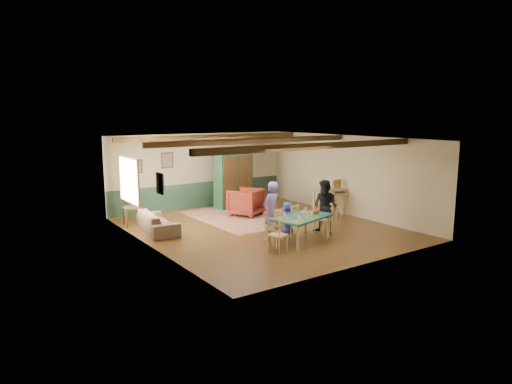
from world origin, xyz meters
TOP-DOWN VIEW (x-y plane):
  - floor at (0.00, 0.00)m, footprint 8.00×8.00m
  - wall_back at (0.00, 4.00)m, footprint 7.00×0.02m
  - wall_left at (-3.50, 0.00)m, footprint 0.02×8.00m
  - wall_right at (3.50, 0.00)m, footprint 0.02×8.00m
  - ceiling at (0.00, 0.00)m, footprint 7.00×8.00m
  - wainscot_back at (0.00, 3.98)m, footprint 6.95×0.03m
  - ceiling_beam_front at (0.00, -2.30)m, footprint 6.95×0.16m
  - ceiling_beam_mid at (0.00, 0.40)m, footprint 6.95×0.16m
  - ceiling_beam_back at (0.00, 3.00)m, footprint 6.95×0.16m
  - window_left at (-3.47, 1.70)m, footprint 0.06×1.60m
  - picture_left_wall at (-3.47, -0.60)m, footprint 0.04×0.42m
  - picture_back_a at (-1.30, 3.97)m, footprint 0.45×0.04m
  - picture_back_b at (-2.40, 3.97)m, footprint 0.38×0.04m
  - dining_table at (0.01, -1.80)m, footprint 1.89×1.38m
  - dining_chair_far_left at (-0.54, -1.25)m, footprint 0.50×0.51m
  - dining_chair_far_right at (0.19, -1.04)m, footprint 0.50×0.51m
  - dining_chair_end_left at (-1.03, -2.10)m, footprint 0.51×0.50m
  - dining_chair_end_right at (1.05, -1.49)m, footprint 0.51×0.50m
  - person_man at (-0.56, -1.18)m, footprint 0.68×0.54m
  - person_woman at (1.15, -1.47)m, footprint 0.78×0.89m
  - person_child at (0.17, -0.97)m, footprint 0.53×0.42m
  - cat at (0.54, -1.74)m, footprint 0.36×0.22m
  - place_setting_near_left at (-0.42, -2.17)m, footprint 0.44×0.38m
  - place_setting_near_center at (0.17, -2.00)m, footprint 0.44×0.38m
  - place_setting_far_left at (-0.55, -1.71)m, footprint 0.44×0.38m
  - place_setting_far_right at (0.45, -1.43)m, footprint 0.44×0.38m
  - area_rug at (0.54, 1.65)m, footprint 3.31×3.92m
  - armoire at (0.92, 3.20)m, footprint 1.60×0.78m
  - armchair at (0.56, 1.80)m, footprint 1.34×1.35m
  - sofa at (-2.76, 1.43)m, footprint 1.00×2.07m
  - end_table at (-3.13, 2.55)m, footprint 0.53×0.53m
  - table_lamp at (-3.13, 2.55)m, footprint 0.33×0.33m
  - counter_table at (2.92, 0.24)m, footprint 1.10×0.67m
  - bar_stool_left at (2.45, -0.30)m, footprint 0.38×0.42m
  - bar_stool_right at (3.23, 0.00)m, footprint 0.49×0.52m

SIDE VIEW (x-z plane):
  - floor at x=0.00m, z-range 0.00..0.00m
  - area_rug at x=0.54m, z-range 0.00..0.01m
  - sofa at x=-2.76m, z-range 0.00..0.58m
  - end_table at x=-3.13m, z-range 0.00..0.60m
  - dining_table at x=0.01m, z-range 0.00..0.71m
  - counter_table at x=2.92m, z-range 0.00..0.89m
  - dining_chair_far_left at x=-0.54m, z-range 0.00..0.89m
  - dining_chair_far_right at x=0.19m, z-range 0.00..0.89m
  - dining_chair_end_left at x=-1.03m, z-range 0.00..0.89m
  - dining_chair_end_right at x=1.05m, z-range 0.00..0.89m
  - wainscot_back at x=0.00m, z-range 0.00..0.90m
  - armchair at x=0.56m, z-range 0.00..0.92m
  - person_child at x=0.17m, z-range 0.00..0.95m
  - bar_stool_left at x=2.45m, z-range 0.00..1.05m
  - bar_stool_right at x=3.23m, z-range 0.00..1.21m
  - place_setting_near_left at x=-0.42m, z-range 0.71..0.82m
  - place_setting_near_center at x=0.17m, z-range 0.71..0.82m
  - place_setting_far_left at x=-0.55m, z-range 0.71..0.82m
  - place_setting_far_right at x=0.45m, z-range 0.71..0.82m
  - person_woman at x=1.15m, z-range 0.00..1.55m
  - cat at x=0.54m, z-range 0.71..0.88m
  - person_man at x=-0.56m, z-range 0.00..1.62m
  - table_lamp at x=-3.13m, z-range 0.60..1.14m
  - armoire at x=0.92m, z-range 0.00..2.19m
  - wall_back at x=0.00m, z-range 0.00..2.70m
  - wall_left at x=-3.50m, z-range 0.00..2.70m
  - wall_right at x=3.50m, z-range 0.00..2.70m
  - window_left at x=-3.47m, z-range 0.90..2.20m
  - picture_back_b at x=-2.40m, z-range 1.41..1.89m
  - picture_left_wall at x=-3.47m, z-range 1.49..2.01m
  - picture_back_a at x=-1.30m, z-range 1.52..2.08m
  - ceiling_beam_front at x=0.00m, z-range 2.53..2.69m
  - ceiling_beam_mid at x=0.00m, z-range 2.53..2.69m
  - ceiling_beam_back at x=0.00m, z-range 2.53..2.69m
  - ceiling at x=0.00m, z-range 2.69..2.71m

